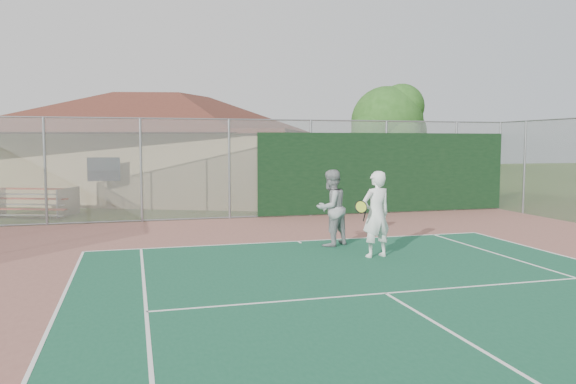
% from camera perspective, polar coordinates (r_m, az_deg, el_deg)
% --- Properties ---
extents(back_fence, '(20.08, 0.11, 3.53)m').
position_cam_1_polar(back_fence, '(20.54, 2.62, 2.19)').
color(back_fence, gray).
rests_on(back_fence, ground).
extents(clubhouse, '(16.10, 13.77, 5.87)m').
position_cam_1_polar(clubhouse, '(27.32, -12.45, 5.53)').
color(clubhouse, tan).
rests_on(clubhouse, ground).
extents(bleachers, '(3.26, 2.50, 1.02)m').
position_cam_1_polar(bleachers, '(22.46, -24.70, -0.91)').
color(bleachers, '#B6432A').
rests_on(bleachers, ground).
extents(tree, '(3.78, 3.58, 5.28)m').
position_cam_1_polar(tree, '(25.41, 10.21, 6.71)').
color(tree, '#392414').
rests_on(tree, ground).
extents(player_white_front, '(1.08, 0.74, 2.01)m').
position_cam_1_polar(player_white_front, '(13.20, 8.92, -2.31)').
color(player_white_front, white).
rests_on(player_white_front, ground).
extents(player_grey_back, '(1.20, 1.11, 1.97)m').
position_cam_1_polar(player_grey_back, '(14.50, 4.38, -1.70)').
color(player_grey_back, '#96999B').
rests_on(player_grey_back, ground).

